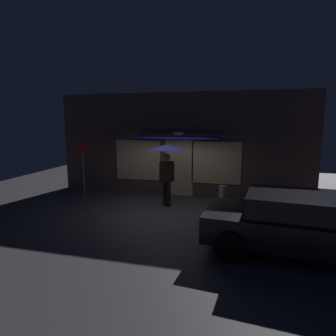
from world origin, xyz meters
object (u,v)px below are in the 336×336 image
at_px(parked_car, 301,223).
at_px(sidewalk_bollard_2, 261,198).
at_px(street_sign_post, 83,166).
at_px(sidewalk_bollard, 222,195).
at_px(person_with_umbrella, 167,157).

relative_size(parked_car, sidewalk_bollard_2, 8.22).
height_order(street_sign_post, sidewalk_bollard_2, street_sign_post).
distance_m(parked_car, sidewalk_bollard, 4.00).
relative_size(street_sign_post, sidewalk_bollard_2, 4.20).
xyz_separation_m(person_with_umbrella, sidewalk_bollard, (1.84, 0.71, -1.38)).
distance_m(parked_car, sidewalk_bollard_2, 3.68).
xyz_separation_m(street_sign_post, sidewalk_bollard, (5.15, 0.53, -0.92)).
relative_size(person_with_umbrella, street_sign_post, 0.97).
xyz_separation_m(person_with_umbrella, sidewalk_bollard_2, (3.17, 0.84, -1.45)).
bearing_deg(sidewalk_bollard, person_with_umbrella, -158.88).
bearing_deg(sidewalk_bollard_2, parked_car, -80.04).
bearing_deg(person_with_umbrella, sidewalk_bollard, -28.40).
bearing_deg(street_sign_post, sidewalk_bollard, 5.87).
bearing_deg(street_sign_post, parked_car, -22.52).
bearing_deg(sidewalk_bollard, street_sign_post, -174.13).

